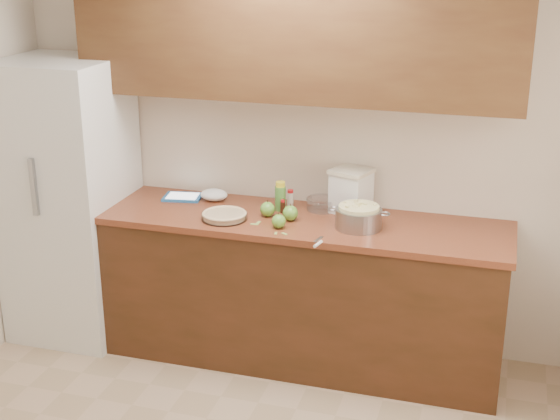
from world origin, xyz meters
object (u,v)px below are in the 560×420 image
(pie, at_px, (224,216))
(tablet, at_px, (183,197))
(colander, at_px, (359,217))
(flour_canister, at_px, (351,190))

(pie, relative_size, tablet, 1.04)
(colander, bearing_deg, flour_canister, 110.86)
(pie, distance_m, colander, 0.79)
(tablet, bearing_deg, colander, -19.33)
(pie, height_order, colander, colander)
(pie, distance_m, tablet, 0.49)
(pie, xyz_separation_m, colander, (0.79, 0.09, 0.04))
(pie, xyz_separation_m, flour_canister, (0.69, 0.34, 0.11))
(colander, distance_m, flour_canister, 0.28)
(pie, height_order, flour_canister, flour_canister)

